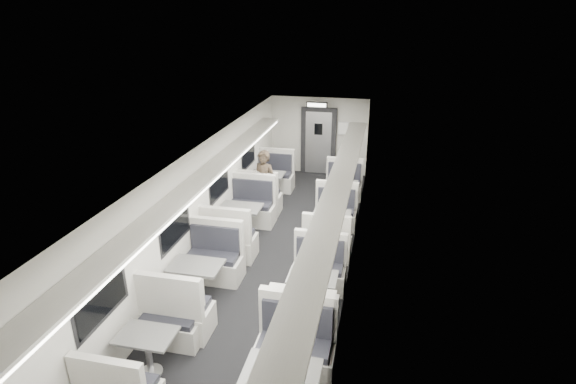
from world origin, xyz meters
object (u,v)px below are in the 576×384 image
at_px(booth_left_c, 197,283).
at_px(booth_right_c, 312,293).
at_px(booth_left_d, 149,353).
at_px(booth_right_b, 331,227).
at_px(passenger, 264,184).
at_px(booth_right_a, 340,195).
at_px(exit_sign, 317,105).
at_px(booth_left_b, 241,222).
at_px(vestibule_door, 318,142).
at_px(booth_left_a, 267,186).

bearing_deg(booth_left_c, booth_right_c, 5.02).
xyz_separation_m(booth_left_c, booth_left_d, (0.00, -1.72, -0.05)).
distance_m(booth_right_b, booth_right_c, 2.60).
bearing_deg(passenger, booth_left_c, -74.90).
height_order(booth_left_d, booth_right_a, booth_right_a).
xyz_separation_m(passenger, exit_sign, (0.81, 3.01, 1.43)).
distance_m(booth_left_c, passenger, 3.81).
bearing_deg(booth_right_b, exit_sign, 104.01).
bearing_deg(booth_left_b, passenger, 81.66).
distance_m(booth_left_d, booth_right_a, 6.69).
xyz_separation_m(booth_left_c, booth_right_c, (2.00, 0.18, -0.03)).
height_order(booth_left_d, booth_right_b, booth_right_b).
xyz_separation_m(booth_left_d, vestibule_door, (1.00, 9.00, 0.69)).
xyz_separation_m(booth_right_a, booth_right_c, (0.00, -4.48, -0.01)).
relative_size(booth_left_c, vestibule_door, 1.04).
xyz_separation_m(booth_right_c, passenger, (-1.81, 3.60, 0.49)).
xyz_separation_m(booth_right_c, vestibule_door, (-1.00, 7.10, 0.68)).
bearing_deg(booth_left_d, booth_right_a, 72.60).
bearing_deg(passenger, booth_left_d, -74.00).
xyz_separation_m(booth_left_b, vestibule_door, (1.00, 4.80, 0.64)).
xyz_separation_m(booth_left_a, exit_sign, (1.00, 1.99, 1.89)).
bearing_deg(booth_left_c, booth_left_d, -90.00).
bearing_deg(exit_sign, booth_left_b, -103.07).
distance_m(booth_left_c, booth_right_a, 5.07).
bearing_deg(booth_left_a, booth_right_b, -45.24).
xyz_separation_m(booth_left_a, vestibule_door, (1.00, 2.48, 0.65)).
relative_size(booth_left_d, booth_right_c, 0.97).
distance_m(booth_left_d, passenger, 5.53).
distance_m(booth_left_b, booth_right_c, 3.05).
height_order(booth_left_b, booth_left_d, booth_left_b).
xyz_separation_m(booth_left_d, passenger, (0.19, 5.50, 0.50)).
relative_size(booth_left_a, passenger, 1.29).
bearing_deg(booth_right_c, booth_left_c, -174.98).
bearing_deg(booth_right_c, booth_left_b, 130.96).
bearing_deg(booth_right_c, booth_left_d, -136.50).
bearing_deg(booth_left_a, booth_left_b, -90.00).
relative_size(booth_right_c, exit_sign, 3.23).
xyz_separation_m(passenger, vestibule_door, (0.81, 3.49, 0.19)).
bearing_deg(booth_left_b, exit_sign, 76.93).
height_order(booth_right_a, booth_right_c, booth_right_a).
bearing_deg(booth_left_b, booth_left_a, 90.00).
bearing_deg(booth_right_b, booth_right_c, -90.00).
bearing_deg(booth_left_b, vestibule_door, 78.22).
bearing_deg(booth_left_d, passenger, 88.02).
distance_m(booth_left_a, booth_left_d, 6.52).
bearing_deg(booth_right_a, booth_left_b, -132.54).
xyz_separation_m(booth_right_a, booth_right_b, (0.00, -1.88, -0.01)).
distance_m(booth_right_a, exit_sign, 3.03).
bearing_deg(vestibule_door, booth_left_c, -97.83).
distance_m(booth_right_b, vestibule_door, 4.66).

